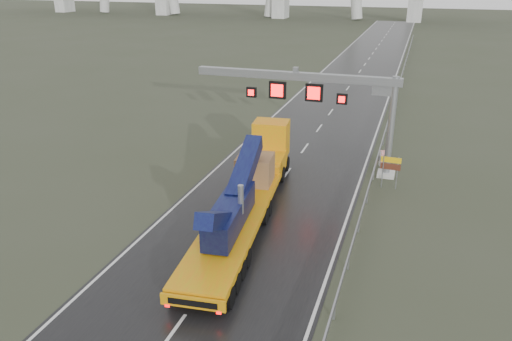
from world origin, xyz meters
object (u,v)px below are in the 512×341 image
(heavy_haul_truck, at_px, (251,182))
(striped_barrier, at_px, (385,158))
(sign_gantry, at_px, (324,95))
(exit_sign_pair, at_px, (390,166))

(heavy_haul_truck, distance_m, striped_barrier, 12.36)
(striped_barrier, bearing_deg, sign_gantry, 179.77)
(exit_sign_pair, distance_m, striped_barrier, 4.34)
(sign_gantry, distance_m, exit_sign_pair, 6.87)
(sign_gantry, xyz_separation_m, exit_sign_pair, (5.13, -2.17, -4.02))
(sign_gantry, bearing_deg, heavy_haul_truck, -109.51)
(exit_sign_pair, bearing_deg, striped_barrier, 102.08)
(heavy_haul_truck, bearing_deg, sign_gantry, 64.50)
(heavy_haul_truck, xyz_separation_m, striped_barrier, (7.29, 9.91, -1.12))
(sign_gantry, relative_size, heavy_haul_truck, 0.78)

